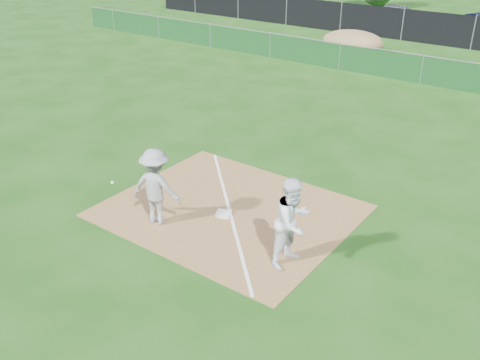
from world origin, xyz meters
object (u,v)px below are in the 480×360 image
at_px(first_base, 223,214).
at_px(play_at_first, 156,187).
at_px(car_left, 400,15).
at_px(runner, 293,222).

xyz_separation_m(first_base, play_at_first, (-1.10, -1.20, 0.93)).
bearing_deg(car_left, play_at_first, -178.00).
bearing_deg(first_base, runner, -15.82).
bearing_deg(first_base, play_at_first, -132.46).
bearing_deg(car_left, first_base, -175.28).
height_order(first_base, play_at_first, play_at_first).
height_order(play_at_first, car_left, play_at_first).
bearing_deg(runner, car_left, 23.80).
bearing_deg(play_at_first, runner, 8.38).
relative_size(first_base, play_at_first, 0.18).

